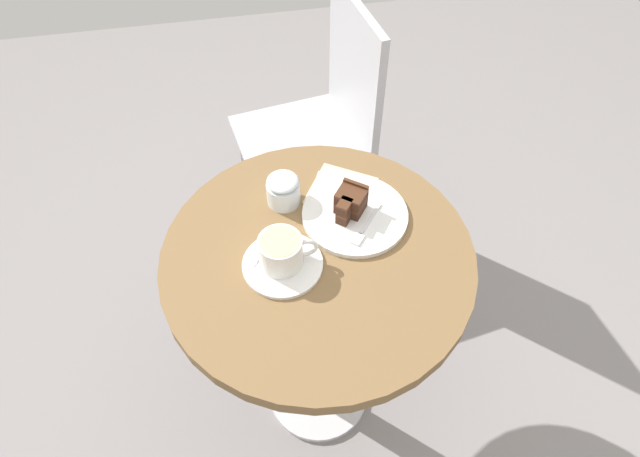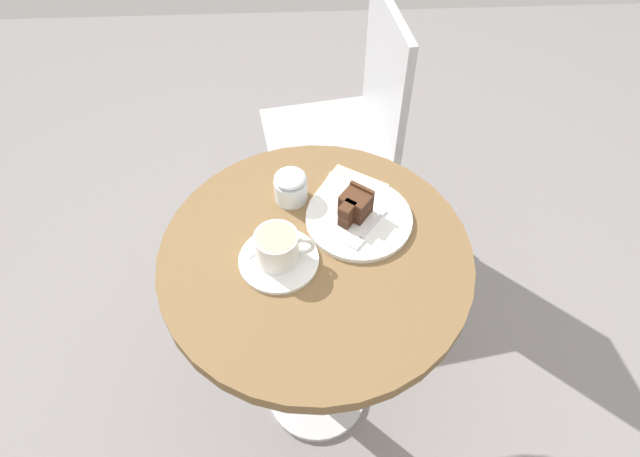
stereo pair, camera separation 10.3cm
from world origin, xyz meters
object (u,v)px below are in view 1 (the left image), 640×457
Objects in this scene: fork at (364,228)px; cafe_chair at (326,118)px; coffee_cup at (281,251)px; teaspoon at (269,246)px; cake_slice at (350,202)px; saucer at (283,264)px; sugar_pot at (283,190)px; napkin at (340,193)px; cake_plate at (355,215)px.

cafe_chair reaches higher than fork.
coffee_cup is 0.14× the size of cafe_chair.
cake_slice reaches higher than teaspoon.
saucer is 1.52× the size of fork.
sugar_pot is (-0.14, 0.07, -0.00)m from cake_slice.
coffee_cup is at bearing -111.36° from teaspoon.
coffee_cup is at bearing -132.25° from napkin.
coffee_cup is 0.64× the size of napkin.
saucer is 0.05m from teaspoon.
coffee_cup is 0.24m from napkin.
saucer is 0.73m from cafe_chair.
cake_slice is 0.08m from napkin.
cake_slice is at bearing -28.89° from teaspoon.
coffee_cup is 0.20m from cake_slice.
cake_slice is 0.61m from cafe_chair.
cafe_chair reaches higher than teaspoon.
napkin is 2.55× the size of sugar_pot.
sugar_pot reaches higher than fork.
coffee_cup reaches higher than teaspoon.
saucer is at bearing -146.02° from cake_slice.
saucer is 0.71× the size of cake_plate.
fork is (0.02, -0.06, -0.03)m from cake_slice.
sugar_pot is (0.05, 0.13, 0.03)m from teaspoon.
saucer is 2.22× the size of sugar_pot.
cafe_chair reaches higher than cake_plate.
cafe_chair is 11.87× the size of sugar_pot.
saucer is at bearing -113.46° from teaspoon.
napkin is at bearing 0.34° from sugar_pot.
teaspoon is 0.83× the size of cake_slice.
cake_plate is 2.65× the size of cake_slice.
cafe_chair is at bearing 68.61° from sugar_pot.
teaspoon is at bearing -164.27° from cake_plate.
cake_plate is 0.60m from cafe_chair.
coffee_cup is 0.21m from cake_plate.
cafe_chair is (0.06, 0.56, -0.24)m from cake_slice.
coffee_cup reaches higher than cake_slice.
saucer reaches higher than napkin.
saucer is 0.24m from napkin.
teaspoon is 0.20m from cake_slice.
napkin is (-0.02, 0.07, -0.00)m from cake_plate.
fork is at bearing 15.33° from coffee_cup.
cafe_chair reaches higher than sugar_pot.
cafe_chair is (0.22, 0.67, -0.20)m from saucer.
teaspoon is 0.22m from napkin.
fork reaches higher than teaspoon.
saucer is 0.20m from cake_plate.
teaspoon is at bearing -144.01° from napkin.
napkin is (0.16, 0.18, -0.00)m from saucer.
cake_slice is at bearing -25.37° from sugar_pot.
cake_slice reaches higher than fork.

